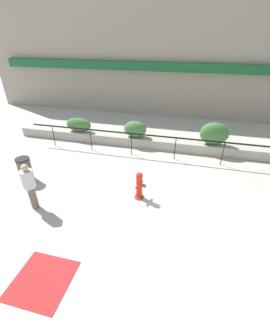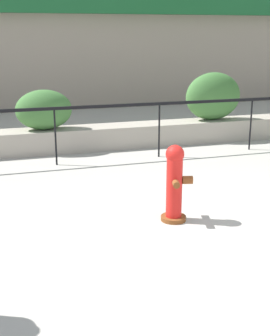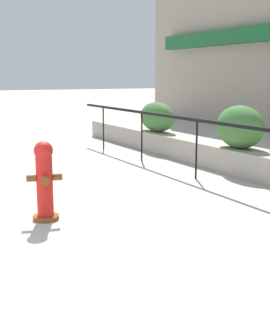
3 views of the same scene
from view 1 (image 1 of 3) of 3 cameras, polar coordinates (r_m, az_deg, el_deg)
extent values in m
plane|color=#B2ADA3|center=(7.15, 5.95, -16.34)|extent=(120.00, 120.00, 0.00)
cube|color=gray|center=(16.90, 13.78, 25.96)|extent=(30.00, 1.00, 8.00)
cube|color=#195B2D|center=(16.29, 13.38, 23.56)|extent=(27.00, 0.36, 0.56)
cube|color=#ADA393|center=(11.95, 10.49, 5.72)|extent=(18.00, 0.70, 0.50)
cube|color=black|center=(10.59, 10.42, 7.54)|extent=(15.00, 0.05, 0.06)
cylinder|color=black|center=(12.82, -19.96, 7.72)|extent=(0.04, 0.04, 1.15)
cylinder|color=black|center=(11.81, -11.12, 7.08)|extent=(0.04, 0.04, 1.15)
cylinder|color=black|center=(11.12, -0.94, 6.14)|extent=(0.04, 0.04, 1.15)
cylinder|color=black|center=(10.82, 10.15, 4.89)|extent=(0.04, 0.04, 1.15)
cylinder|color=black|center=(10.93, 21.38, 3.44)|extent=(0.04, 0.04, 1.15)
ellipsoid|color=#427538|center=(13.12, -14.14, 10.61)|extent=(1.46, 0.57, 0.76)
ellipsoid|color=#427538|center=(11.98, 0.03, 9.85)|extent=(1.20, 0.70, 0.86)
ellipsoid|color=#427538|center=(11.69, 19.49, 8.21)|extent=(1.37, 0.65, 1.12)
cylinder|color=brown|center=(8.41, 1.05, -7.31)|extent=(0.43, 0.43, 0.06)
cylinder|color=red|center=(8.13, 1.08, -4.79)|extent=(0.27, 0.27, 0.85)
sphere|color=red|center=(7.87, 1.11, -2.01)|extent=(0.25, 0.25, 0.25)
cylinder|color=brown|center=(8.01, 2.24, -4.55)|extent=(0.16, 0.14, 0.11)
cylinder|color=brown|center=(7.95, 0.52, -4.83)|extent=(0.12, 0.14, 0.09)
cylinder|color=brown|center=(8.20, 1.64, -3.59)|extent=(0.12, 0.14, 0.09)
cylinder|color=brown|center=(8.46, -24.44, -6.80)|extent=(0.33, 0.33, 0.88)
cylinder|color=silver|center=(8.06, -25.57, -2.55)|extent=(0.55, 0.55, 0.62)
sphere|color=#D6AD89|center=(7.86, -26.26, 0.05)|extent=(0.23, 0.23, 0.23)
cube|color=#B22323|center=(6.60, -22.48, -24.84)|extent=(1.40, 1.40, 0.01)
cylinder|color=#56514C|center=(10.16, -26.09, -0.45)|extent=(0.52, 0.52, 0.95)
cylinder|color=black|center=(9.93, -26.75, 2.04)|extent=(0.55, 0.55, 0.06)
camera|label=2|loc=(4.68, -50.61, -17.98)|focal=50.00mm
camera|label=3|loc=(7.29, 50.00, -8.50)|focal=50.00mm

